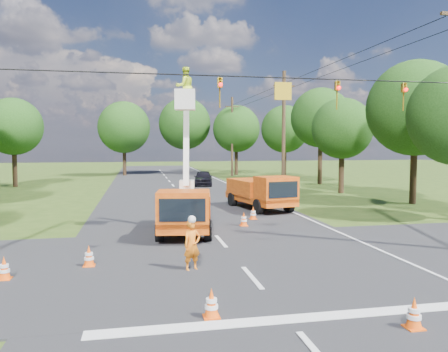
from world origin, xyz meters
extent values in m
plane|color=#2C4615|center=(0.00, 20.00, 0.00)|extent=(140.00, 140.00, 0.00)
cube|color=black|center=(0.00, 20.00, 0.00)|extent=(12.00, 100.00, 0.06)
cube|color=black|center=(0.00, 2.00, 0.00)|extent=(56.00, 10.00, 0.07)
cube|color=silver|center=(0.00, -3.20, 0.00)|extent=(9.00, 0.45, 0.02)
cube|color=silver|center=(5.60, 20.00, 0.00)|extent=(0.12, 90.00, 0.02)
cube|color=orange|center=(-1.22, 7.22, 0.68)|extent=(2.92, 5.96, 0.43)
cube|color=orange|center=(-1.52, 5.20, 1.43)|extent=(2.31, 1.91, 1.43)
cube|color=black|center=(-1.64, 4.40, 1.47)|extent=(1.80, 0.33, 0.90)
cube|color=orange|center=(-1.10, 7.97, 1.28)|extent=(2.74, 3.81, 0.95)
cylinder|color=black|center=(-2.47, 5.58, 0.44)|extent=(0.43, 0.91, 0.88)
cylinder|color=black|center=(-0.50, 5.28, 0.44)|extent=(0.43, 0.91, 0.88)
cylinder|color=black|center=(-1.93, 9.16, 0.44)|extent=(0.43, 0.91, 0.88)
cylinder|color=black|center=(0.04, 8.86, 0.44)|extent=(0.43, 0.91, 0.88)
cube|color=silver|center=(-0.95, 9.01, 2.00)|extent=(0.81, 0.81, 0.52)
cube|color=silver|center=(-1.02, 8.49, 4.09)|extent=(0.45, 1.30, 4.13)
cube|color=silver|center=(-1.17, 7.50, 6.04)|extent=(1.03, 1.03, 0.90)
imported|color=#C6E526|center=(-1.17, 7.50, 6.62)|extent=(1.03, 0.90, 1.82)
cube|color=orange|center=(4.07, 13.58, 0.70)|extent=(3.24, 6.11, 0.44)
cube|color=orange|center=(4.48, 11.54, 1.45)|extent=(2.41, 2.04, 1.45)
cube|color=black|center=(4.64, 10.73, 1.50)|extent=(1.81, 0.42, 0.92)
cube|color=orange|center=(3.91, 14.34, 1.31)|extent=(2.94, 3.96, 0.97)
cylinder|color=black|center=(3.44, 11.57, 0.45)|extent=(0.48, 0.93, 0.89)
cylinder|color=black|center=(5.43, 11.98, 0.45)|extent=(0.48, 0.93, 0.89)
cylinder|color=black|center=(2.71, 15.18, 0.45)|extent=(0.48, 0.93, 0.89)
cylinder|color=black|center=(4.70, 15.58, 0.45)|extent=(0.48, 0.93, 0.89)
imported|color=orange|center=(-1.66, 1.22, 0.81)|extent=(0.70, 0.58, 1.63)
imported|color=black|center=(2.94, 29.68, 0.74)|extent=(2.42, 4.55, 1.47)
cone|color=#FF560D|center=(-1.69, -2.72, 0.38)|extent=(0.36, 0.36, 0.70)
cube|color=#FF560D|center=(-1.69, -2.72, 0.04)|extent=(0.38, 0.38, 0.04)
cylinder|color=white|center=(-1.69, -2.72, 0.44)|extent=(0.26, 0.26, 0.09)
cylinder|color=white|center=(-1.69, -2.72, 0.29)|extent=(0.31, 0.31, 0.09)
cone|color=#FF560D|center=(2.54, -4.16, 0.38)|extent=(0.36, 0.36, 0.70)
cube|color=#FF560D|center=(2.54, -4.16, 0.04)|extent=(0.38, 0.38, 0.04)
cylinder|color=white|center=(2.54, -4.16, 0.44)|extent=(0.26, 0.26, 0.09)
cylinder|color=white|center=(2.54, -4.16, 0.29)|extent=(0.31, 0.31, 0.09)
cone|color=#FF560D|center=(1.76, 8.21, 0.38)|extent=(0.36, 0.36, 0.70)
cube|color=#FF560D|center=(1.76, 8.21, 0.04)|extent=(0.38, 0.38, 0.04)
cylinder|color=white|center=(1.76, 8.21, 0.44)|extent=(0.26, 0.26, 0.09)
cylinder|color=white|center=(1.76, 8.21, 0.29)|extent=(0.31, 0.31, 0.09)
cone|color=#FF560D|center=(2.70, 9.95, 0.38)|extent=(0.36, 0.36, 0.70)
cube|color=#FF560D|center=(2.70, 9.95, 0.04)|extent=(0.38, 0.38, 0.04)
cylinder|color=white|center=(2.70, 9.95, 0.44)|extent=(0.26, 0.26, 0.09)
cylinder|color=white|center=(2.70, 9.95, 0.29)|extent=(0.31, 0.31, 0.09)
cone|color=#FF560D|center=(-4.94, 2.28, 0.38)|extent=(0.36, 0.36, 0.70)
cube|color=#FF560D|center=(-4.94, 2.28, 0.04)|extent=(0.38, 0.38, 0.04)
cylinder|color=white|center=(-4.94, 2.28, 0.44)|extent=(0.26, 0.26, 0.09)
cylinder|color=white|center=(-4.94, 2.28, 0.29)|extent=(0.31, 0.31, 0.09)
cone|color=#FF560D|center=(-7.25, 1.29, 0.38)|extent=(0.36, 0.36, 0.70)
cube|color=#FF560D|center=(-7.25, 1.29, 0.04)|extent=(0.38, 0.38, 0.04)
cylinder|color=white|center=(-7.25, 1.29, 0.44)|extent=(0.26, 0.26, 0.09)
cylinder|color=white|center=(-7.25, 1.29, 0.29)|extent=(0.31, 0.31, 0.09)
cone|color=#FF560D|center=(3.56, 17.09, 0.38)|extent=(0.36, 0.36, 0.70)
cube|color=#FF560D|center=(3.56, 17.09, 0.04)|extent=(0.38, 0.38, 0.04)
cylinder|color=white|center=(3.56, 17.09, 0.44)|extent=(0.26, 0.26, 0.09)
cylinder|color=white|center=(3.56, 17.09, 0.29)|extent=(0.31, 0.31, 0.09)
cylinder|color=#4C3823|center=(8.50, 22.00, 5.00)|extent=(0.30, 0.30, 10.00)
cube|color=#4C3823|center=(8.50, 22.00, 8.80)|extent=(1.80, 0.12, 0.12)
cylinder|color=#4C3823|center=(8.50, 42.00, 5.00)|extent=(0.30, 0.30, 10.00)
cube|color=#4C3823|center=(8.50, 42.00, 8.80)|extent=(1.80, 0.12, 0.12)
cylinder|color=black|center=(-0.50, 2.00, 6.30)|extent=(18.00, 0.04, 0.04)
cube|color=#BE9416|center=(1.60, 2.00, 5.85)|extent=(0.60, 0.05, 0.60)
imported|color=#BE9416|center=(-0.60, 2.00, 5.75)|extent=(0.16, 0.20, 1.00)
sphere|color=#FF0C0C|center=(-0.60, 1.88, 6.00)|extent=(0.14, 0.14, 0.14)
imported|color=#BE9416|center=(3.60, 2.00, 5.75)|extent=(0.16, 0.20, 1.00)
sphere|color=#FF0C0C|center=(3.60, 1.88, 6.00)|extent=(0.14, 0.14, 0.14)
imported|color=#BE9416|center=(6.20, 2.00, 5.75)|extent=(0.16, 0.20, 1.00)
sphere|color=#FF0C0C|center=(6.20, 1.88, 6.00)|extent=(0.14, 0.14, 0.14)
cylinder|color=#382616|center=(-14.80, 32.00, 2.02)|extent=(0.44, 0.44, 4.05)
sphere|color=#18390F|center=(-14.80, 32.00, 5.70)|extent=(5.40, 5.40, 5.40)
cylinder|color=#382616|center=(15.00, 14.00, 2.29)|extent=(0.44, 0.44, 4.58)
sphere|color=#18390F|center=(15.00, 14.00, 6.45)|extent=(6.40, 6.40, 6.40)
cylinder|color=#382616|center=(13.20, 21.00, 1.89)|extent=(0.44, 0.44, 3.78)
sphere|color=#18390F|center=(13.20, 21.00, 5.33)|extent=(5.00, 5.00, 5.00)
cylinder|color=#382616|center=(14.80, 29.00, 2.38)|extent=(0.44, 0.44, 4.75)
sphere|color=#18390F|center=(14.80, 29.00, 6.70)|extent=(6.00, 6.00, 6.00)
cylinder|color=#382616|center=(13.80, 37.00, 2.07)|extent=(0.44, 0.44, 4.14)
sphere|color=#18390F|center=(13.80, 37.00, 5.83)|extent=(5.60, 5.60, 5.60)
cylinder|color=#382616|center=(-5.00, 45.00, 2.20)|extent=(0.44, 0.44, 4.40)
sphere|color=#18390F|center=(-5.00, 45.00, 6.20)|extent=(6.60, 6.60, 6.60)
cylinder|color=#382616|center=(3.00, 47.00, 2.42)|extent=(0.44, 0.44, 4.84)
sphere|color=#18390F|center=(3.00, 47.00, 6.82)|extent=(7.00, 7.00, 7.00)
cylinder|color=#382616|center=(9.50, 44.00, 2.16)|extent=(0.44, 0.44, 4.31)
sphere|color=#18390F|center=(9.50, 44.00, 6.08)|extent=(6.20, 6.20, 6.20)
camera|label=1|loc=(-3.31, -12.42, 4.03)|focal=35.00mm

